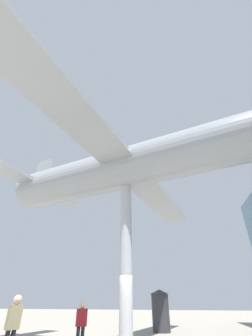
# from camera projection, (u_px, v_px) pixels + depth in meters

# --- Properties ---
(support_pylon_central) EXTENTS (0.49, 0.49, 6.26)m
(support_pylon_central) POSITION_uv_depth(u_px,v_px,m) (126.00, 258.00, 8.89)
(support_pylon_central) COLOR #B7B7BC
(support_pylon_central) RESTS_ON ground_plane
(suspended_airplane) EXTENTS (18.85, 14.31, 2.99)m
(suspended_airplane) POSITION_uv_depth(u_px,v_px,m) (130.00, 167.00, 10.90)
(suspended_airplane) COLOR #93999E
(suspended_airplane) RESTS_ON support_pylon_central
(visitor_person) EXTENTS (0.41, 0.45, 1.64)m
(visitor_person) POSITION_uv_depth(u_px,v_px,m) (81.00, 322.00, 8.92)
(visitor_person) COLOR #232328
(visitor_person) RESTS_ON ground_plane
(visitor_second) EXTENTS (0.45, 0.40, 1.85)m
(visitor_second) POSITION_uv_depth(u_px,v_px,m) (13.00, 322.00, 7.15)
(visitor_second) COLOR #232328
(visitor_second) RESTS_ON ground_plane
(info_kiosk) EXTENTS (1.22, 1.22, 2.27)m
(info_kiosk) POSITION_uv_depth(u_px,v_px,m) (160.00, 309.00, 13.98)
(info_kiosk) COLOR #333338
(info_kiosk) RESTS_ON ground_plane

